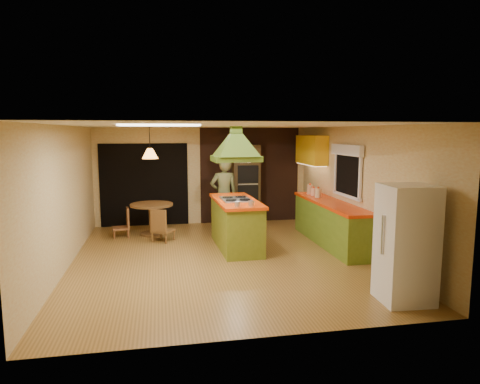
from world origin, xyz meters
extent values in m
plane|color=olive|center=(0.00, 0.00, 0.00)|extent=(6.50, 6.50, 0.00)
plane|color=beige|center=(0.00, 3.25, 1.25)|extent=(5.50, 0.00, 5.50)
plane|color=beige|center=(0.00, -3.25, 1.25)|extent=(5.50, 0.00, 5.50)
plane|color=beige|center=(-2.75, 0.00, 1.25)|extent=(0.00, 6.50, 6.50)
plane|color=beige|center=(2.75, 0.00, 1.25)|extent=(0.00, 6.50, 6.50)
plane|color=silver|center=(0.00, 0.00, 2.50)|extent=(6.50, 6.50, 0.00)
cube|color=#381E14|center=(1.25, 3.23, 1.25)|extent=(2.64, 0.03, 2.50)
cube|color=black|center=(-1.50, 3.23, 1.05)|extent=(2.20, 0.03, 2.10)
cube|color=olive|center=(2.45, 0.60, 0.43)|extent=(0.58, 3.00, 0.86)
cube|color=#E53807|center=(2.45, 0.60, 0.89)|extent=(0.62, 3.05, 0.06)
cube|color=yellow|center=(2.57, 2.20, 1.95)|extent=(0.34, 1.40, 0.70)
cube|color=black|center=(2.72, 0.40, 1.55)|extent=(0.03, 1.16, 0.96)
cube|color=white|center=(2.67, 0.40, 2.02)|extent=(0.10, 1.35, 0.22)
cube|color=white|center=(-1.10, -1.20, 2.48)|extent=(1.20, 0.60, 0.03)
cube|color=olive|center=(0.42, 0.70, 0.47)|extent=(0.80, 1.96, 0.95)
cube|color=#F24208|center=(0.42, 0.70, 0.98)|extent=(0.87, 2.05, 0.06)
cube|color=silver|center=(0.42, 0.70, 1.02)|extent=(0.61, 0.87, 0.02)
cube|color=#49691A|center=(0.42, 0.70, 1.85)|extent=(0.98, 0.73, 0.11)
pyramid|color=#49691A|center=(0.42, 0.70, 2.35)|extent=(0.98, 0.73, 0.45)
cube|color=#49691A|center=(0.42, 0.70, 2.43)|extent=(0.22, 0.22, 0.14)
imported|color=#494D29|center=(0.37, 2.06, 0.90)|extent=(0.68, 0.47, 1.80)
cube|color=white|center=(2.24, -2.56, 0.83)|extent=(0.72, 0.69, 1.67)
cube|color=#433115|center=(1.08, 2.95, 1.03)|extent=(0.71, 0.61, 2.06)
cube|color=black|center=(1.08, 2.65, 1.33)|extent=(0.53, 0.05, 0.45)
cube|color=black|center=(1.08, 2.65, 0.83)|extent=(0.53, 0.05, 0.45)
cylinder|color=brown|center=(-1.31, 2.15, 0.71)|extent=(0.98, 0.98, 0.05)
cylinder|color=brown|center=(-1.31, 2.15, 0.37)|extent=(0.14, 0.14, 0.69)
cylinder|color=brown|center=(-1.31, 2.15, 0.03)|extent=(0.55, 0.55, 0.05)
cone|color=#FF9E3F|center=(-1.31, 2.15, 1.90)|extent=(0.48, 0.48, 0.23)
cylinder|color=beige|center=(2.40, 1.77, 1.03)|extent=(0.19, 0.19, 0.22)
cylinder|color=beige|center=(2.40, 1.23, 1.02)|extent=(0.16, 0.16, 0.20)
cylinder|color=#FFE9CD|center=(2.40, 1.52, 1.00)|extent=(0.14, 0.14, 0.17)
camera|label=1|loc=(-1.12, -7.83, 2.38)|focal=32.00mm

